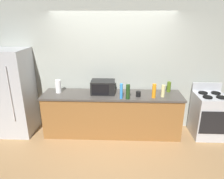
% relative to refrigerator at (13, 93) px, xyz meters
% --- Properties ---
extents(ground_plane, '(8.00, 8.00, 0.00)m').
position_rel_refrigerator_xyz_m(ground_plane, '(2.05, -0.40, -0.90)').
color(ground_plane, '#A87F51').
extents(back_wall, '(6.40, 0.10, 2.70)m').
position_rel_refrigerator_xyz_m(back_wall, '(2.05, 0.41, 0.45)').
color(back_wall, '#9EA399').
rests_on(back_wall, ground_plane).
extents(counter_run, '(2.84, 0.64, 0.90)m').
position_rel_refrigerator_xyz_m(counter_run, '(2.05, 0.00, -0.45)').
color(counter_run, brown).
rests_on(counter_run, ground_plane).
extents(refrigerator, '(0.72, 0.73, 1.80)m').
position_rel_refrigerator_xyz_m(refrigerator, '(0.00, 0.00, 0.00)').
color(refrigerator, '#B7BABF').
rests_on(refrigerator, ground_plane).
extents(stove_range, '(0.60, 0.61, 1.08)m').
position_rel_refrigerator_xyz_m(stove_range, '(4.05, 0.00, -0.44)').
color(stove_range, '#B7BABF').
rests_on(stove_range, ground_plane).
extents(microwave, '(0.48, 0.35, 0.27)m').
position_rel_refrigerator_xyz_m(microwave, '(1.86, 0.05, 0.13)').
color(microwave, black).
rests_on(microwave, counter_run).
extents(paper_towel_roll, '(0.12, 0.12, 0.27)m').
position_rel_refrigerator_xyz_m(paper_towel_roll, '(0.94, 0.05, 0.13)').
color(paper_towel_roll, white).
rests_on(paper_towel_roll, counter_run).
extents(bottle_vinegar, '(0.07, 0.07, 0.24)m').
position_rel_refrigerator_xyz_m(bottle_vinegar, '(3.05, -0.11, 0.12)').
color(bottle_vinegar, beige).
rests_on(bottle_vinegar, counter_run).
extents(bottle_wine, '(0.08, 0.08, 0.29)m').
position_rel_refrigerator_xyz_m(bottle_wine, '(2.36, -0.24, 0.14)').
color(bottle_wine, '#1E3F19').
rests_on(bottle_wine, counter_run).
extents(bottle_olive_oil, '(0.08, 0.08, 0.22)m').
position_rel_refrigerator_xyz_m(bottle_olive_oil, '(3.23, 0.19, 0.11)').
color(bottle_olive_oil, '#4C6B19').
rests_on(bottle_olive_oil, counter_run).
extents(bottle_spray_cleaner, '(0.06, 0.06, 0.30)m').
position_rel_refrigerator_xyz_m(bottle_spray_cleaner, '(2.24, -0.22, 0.15)').
color(bottle_spray_cleaner, '#338CE5').
rests_on(bottle_spray_cleaner, counter_run).
extents(bottle_dish_soap, '(0.08, 0.08, 0.28)m').
position_rel_refrigerator_xyz_m(bottle_dish_soap, '(2.87, -0.16, 0.14)').
color(bottle_dish_soap, orange).
rests_on(bottle_dish_soap, counter_run).
extents(mug_black, '(0.09, 0.09, 0.10)m').
position_rel_refrigerator_xyz_m(mug_black, '(2.57, -0.11, 0.05)').
color(mug_black, black).
rests_on(mug_black, counter_run).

